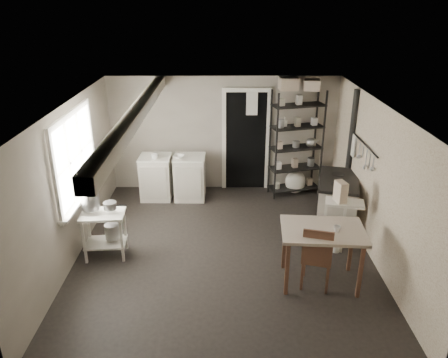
{
  "coord_description": "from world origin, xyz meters",
  "views": [
    {
      "loc": [
        -0.03,
        -5.88,
        3.69
      ],
      "look_at": [
        0.0,
        0.3,
        1.1
      ],
      "focal_mm": 35.0,
      "sensor_mm": 36.0,
      "label": 1
    }
  ],
  "objects_px": {
    "shelf_rack": "(296,149)",
    "stove": "(337,203)",
    "prep_table": "(105,233)",
    "work_table": "(320,258)",
    "stockpot": "(90,200)",
    "base_cabinets": "(173,176)",
    "chair": "(317,254)",
    "flour_sack": "(295,182)"
  },
  "relations": [
    {
      "from": "stockpot",
      "to": "flour_sack",
      "type": "height_order",
      "value": "stockpot"
    },
    {
      "from": "stockpot",
      "to": "base_cabinets",
      "type": "relative_size",
      "value": 0.22
    },
    {
      "from": "work_table",
      "to": "flour_sack",
      "type": "distance_m",
      "value": 3.0
    },
    {
      "from": "prep_table",
      "to": "work_table",
      "type": "bearing_deg",
      "value": -12.35
    },
    {
      "from": "prep_table",
      "to": "stockpot",
      "type": "bearing_deg",
      "value": 177.53
    },
    {
      "from": "chair",
      "to": "work_table",
      "type": "bearing_deg",
      "value": 60.19
    },
    {
      "from": "shelf_rack",
      "to": "work_table",
      "type": "xyz_separation_m",
      "value": [
        -0.1,
        -2.98,
        -0.57
      ]
    },
    {
      "from": "shelf_rack",
      "to": "chair",
      "type": "xyz_separation_m",
      "value": [
        -0.16,
        -3.05,
        -0.46
      ]
    },
    {
      "from": "prep_table",
      "to": "shelf_rack",
      "type": "bearing_deg",
      "value": 35.6
    },
    {
      "from": "prep_table",
      "to": "work_table",
      "type": "height_order",
      "value": "work_table"
    },
    {
      "from": "prep_table",
      "to": "stockpot",
      "type": "xyz_separation_m",
      "value": [
        -0.16,
        0.01,
        0.54
      ]
    },
    {
      "from": "stove",
      "to": "chair",
      "type": "xyz_separation_m",
      "value": [
        -0.67,
        -1.65,
        0.04
      ]
    },
    {
      "from": "chair",
      "to": "flour_sack",
      "type": "distance_m",
      "value": 3.07
    },
    {
      "from": "stockpot",
      "to": "shelf_rack",
      "type": "bearing_deg",
      "value": 34.24
    },
    {
      "from": "stockpot",
      "to": "work_table",
      "type": "distance_m",
      "value": 3.39
    },
    {
      "from": "base_cabinets",
      "to": "stove",
      "type": "xyz_separation_m",
      "value": [
        2.91,
        -1.19,
        -0.02
      ]
    },
    {
      "from": "prep_table",
      "to": "base_cabinets",
      "type": "xyz_separation_m",
      "value": [
        0.82,
        2.1,
        0.06
      ]
    },
    {
      "from": "prep_table",
      "to": "base_cabinets",
      "type": "height_order",
      "value": "base_cabinets"
    },
    {
      "from": "shelf_rack",
      "to": "prep_table",
      "type": "bearing_deg",
      "value": -158.97
    },
    {
      "from": "stockpot",
      "to": "base_cabinets",
      "type": "distance_m",
      "value": 2.36
    },
    {
      "from": "work_table",
      "to": "base_cabinets",
      "type": "bearing_deg",
      "value": 129.58
    },
    {
      "from": "base_cabinets",
      "to": "stove",
      "type": "height_order",
      "value": "base_cabinets"
    },
    {
      "from": "shelf_rack",
      "to": "base_cabinets",
      "type": "bearing_deg",
      "value": 170.17
    },
    {
      "from": "shelf_rack",
      "to": "work_table",
      "type": "height_order",
      "value": "shelf_rack"
    },
    {
      "from": "flour_sack",
      "to": "shelf_rack",
      "type": "bearing_deg",
      "value": -164.18
    },
    {
      "from": "stove",
      "to": "work_table",
      "type": "height_order",
      "value": "stove"
    },
    {
      "from": "stove",
      "to": "chair",
      "type": "distance_m",
      "value": 1.79
    },
    {
      "from": "shelf_rack",
      "to": "flour_sack",
      "type": "bearing_deg",
      "value": 1.25
    },
    {
      "from": "shelf_rack",
      "to": "chair",
      "type": "bearing_deg",
      "value": -107.6
    },
    {
      "from": "prep_table",
      "to": "shelf_rack",
      "type": "distance_m",
      "value": 3.99
    },
    {
      "from": "chair",
      "to": "flour_sack",
      "type": "height_order",
      "value": "chair"
    },
    {
      "from": "stockpot",
      "to": "chair",
      "type": "xyz_separation_m",
      "value": [
        3.21,
        -0.75,
        -0.45
      ]
    },
    {
      "from": "chair",
      "to": "flour_sack",
      "type": "xyz_separation_m",
      "value": [
        0.2,
        3.06,
        -0.24
      ]
    },
    {
      "from": "prep_table",
      "to": "shelf_rack",
      "type": "xyz_separation_m",
      "value": [
        3.21,
        2.3,
        0.55
      ]
    },
    {
      "from": "prep_table",
      "to": "chair",
      "type": "distance_m",
      "value": 3.14
    },
    {
      "from": "base_cabinets",
      "to": "chair",
      "type": "height_order",
      "value": "chair"
    },
    {
      "from": "shelf_rack",
      "to": "stove",
      "type": "distance_m",
      "value": 1.57
    },
    {
      "from": "base_cabinets",
      "to": "chair",
      "type": "bearing_deg",
      "value": -50.69
    },
    {
      "from": "stockpot",
      "to": "stove",
      "type": "distance_m",
      "value": 4.01
    },
    {
      "from": "flour_sack",
      "to": "prep_table",
      "type": "bearing_deg",
      "value": -144.59
    },
    {
      "from": "prep_table",
      "to": "flour_sack",
      "type": "bearing_deg",
      "value": 35.41
    },
    {
      "from": "stockpot",
      "to": "base_cabinets",
      "type": "bearing_deg",
      "value": 65.1
    }
  ]
}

